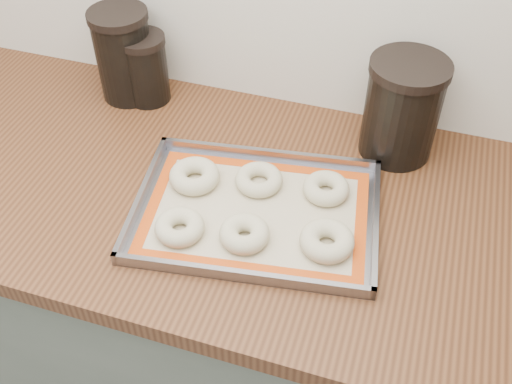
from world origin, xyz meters
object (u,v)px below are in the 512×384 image
(baking_tray, at_px, (256,212))
(bagel_front_mid, at_px, (244,234))
(canister_left, at_px, (124,55))
(bagel_back_left, at_px, (194,176))
(canister_mid, at_px, (145,68))
(bagel_front_left, at_px, (180,227))
(canister_right, at_px, (402,109))
(bagel_front_right, at_px, (327,241))
(bagel_back_mid, at_px, (259,180))
(bagel_back_right, at_px, (326,188))

(baking_tray, distance_m, bagel_front_mid, 0.07)
(canister_left, bearing_deg, baking_tray, -35.32)
(bagel_back_left, bearing_deg, canister_mid, 131.27)
(bagel_front_left, height_order, bagel_back_left, bagel_back_left)
(canister_left, xyz_separation_m, canister_right, (0.63, -0.02, 0.00))
(bagel_front_mid, height_order, bagel_front_right, same)
(baking_tray, xyz_separation_m, bagel_back_left, (-0.14, 0.04, 0.02))
(bagel_front_mid, xyz_separation_m, bagel_back_left, (-0.14, 0.12, 0.00))
(canister_right, bearing_deg, bagel_front_left, -133.08)
(bagel_front_right, relative_size, bagel_back_left, 0.98)
(bagel_back_left, bearing_deg, bagel_front_right, -16.68)
(bagel_front_right, distance_m, bagel_back_left, 0.30)
(baking_tray, relative_size, bagel_front_mid, 5.47)
(bagel_front_right, bearing_deg, bagel_front_left, -169.65)
(bagel_front_mid, relative_size, canister_right, 0.43)
(canister_mid, bearing_deg, bagel_front_mid, -45.10)
(bagel_front_mid, height_order, bagel_back_mid, bagel_front_mid)
(baking_tray, height_order, bagel_back_right, bagel_back_right)
(bagel_back_left, xyz_separation_m, canister_right, (0.37, 0.23, 0.09))
(bagel_front_mid, xyz_separation_m, canister_mid, (-0.36, 0.36, 0.06))
(bagel_front_left, bearing_deg, bagel_back_left, 100.47)
(bagel_back_left, relative_size, canister_mid, 0.62)
(canister_left, bearing_deg, bagel_front_right, -30.93)
(baking_tray, height_order, bagel_back_left, bagel_back_left)
(bagel_front_right, height_order, canister_left, canister_left)
(bagel_front_left, height_order, bagel_front_mid, bagel_front_mid)
(bagel_back_mid, height_order, bagel_back_right, bagel_back_right)
(baking_tray, bearing_deg, canister_left, 144.68)
(bagel_back_mid, distance_m, canister_right, 0.32)
(canister_mid, distance_m, canister_right, 0.58)
(bagel_back_right, relative_size, canister_right, 0.42)
(bagel_back_left, relative_size, canister_left, 0.48)
(bagel_front_left, distance_m, canister_mid, 0.45)
(bagel_front_right, relative_size, canister_mid, 0.61)
(bagel_back_right, bearing_deg, bagel_front_mid, -125.30)
(canister_left, bearing_deg, bagel_back_right, -20.81)
(bagel_front_mid, distance_m, bagel_back_mid, 0.15)
(bagel_back_right, distance_m, canister_mid, 0.51)
(canister_left, bearing_deg, bagel_front_left, -52.81)
(bagel_front_mid, distance_m, canister_left, 0.55)
(baking_tray, bearing_deg, bagel_front_right, -16.58)
(canister_right, bearing_deg, bagel_back_right, -120.55)
(bagel_back_mid, xyz_separation_m, canister_mid, (-0.34, 0.21, 0.06))
(canister_mid, bearing_deg, canister_right, -1.29)
(bagel_front_left, relative_size, canister_left, 0.43)
(bagel_back_left, bearing_deg, canister_left, 137.10)
(bagel_front_left, distance_m, bagel_back_mid, 0.19)
(bagel_back_mid, bearing_deg, canister_mid, 147.98)
(bagel_front_mid, distance_m, canister_mid, 0.51)
(bagel_front_right, bearing_deg, canister_right, 76.47)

